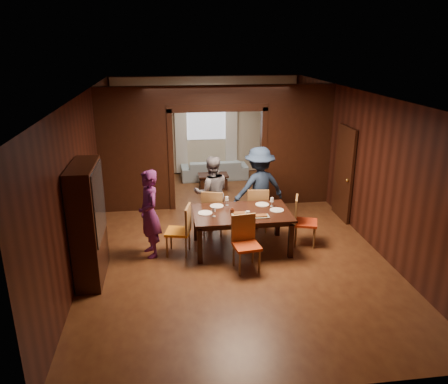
{
  "coord_description": "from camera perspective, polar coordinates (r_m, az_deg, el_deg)",
  "views": [
    {
      "loc": [
        -1.19,
        -8.37,
        3.85
      ],
      "look_at": [
        -0.12,
        -0.4,
        1.05
      ],
      "focal_mm": 35.0,
      "sensor_mm": 36.0,
      "label": 1
    }
  ],
  "objects": [
    {
      "name": "room_walls",
      "position": [
        10.58,
        -1.03,
        6.4
      ],
      "size": [
        5.52,
        9.01,
        2.9
      ],
      "color": "black",
      "rests_on": "floor"
    },
    {
      "name": "chair_near",
      "position": [
        7.67,
        2.97,
        -6.83
      ],
      "size": [
        0.5,
        0.5,
        0.97
      ],
      "primitive_type": null,
      "rotation": [
        0.0,
        0.0,
        0.14
      ],
      "color": "#C73D12",
      "rests_on": "floor"
    },
    {
      "name": "chair_right",
      "position": [
        8.75,
        10.64,
        -3.75
      ],
      "size": [
        0.56,
        0.56,
        0.97
      ],
      "primitive_type": null,
      "rotation": [
        0.0,
        0.0,
        1.24
      ],
      "color": "red",
      "rests_on": "floor"
    },
    {
      "name": "curtain_right",
      "position": [
        13.17,
        0.96,
        7.82
      ],
      "size": [
        0.35,
        0.06,
        2.4
      ],
      "primitive_type": "cube",
      "color": "white",
      "rests_on": "back_wall"
    },
    {
      "name": "window_far",
      "position": [
        13.04,
        -2.36,
        9.7
      ],
      "size": [
        1.2,
        0.03,
        1.3
      ],
      "primitive_type": "cube",
      "color": "silver",
      "rests_on": "back_wall"
    },
    {
      "name": "plate_far_l",
      "position": [
        8.59,
        -0.95,
        -1.84
      ],
      "size": [
        0.27,
        0.27,
        0.01
      ],
      "primitive_type": "cylinder",
      "color": "silver",
      "rests_on": "dining_table"
    },
    {
      "name": "plate_far_r",
      "position": [
        8.7,
        5.01,
        -1.63
      ],
      "size": [
        0.27,
        0.27,
        0.01
      ],
      "primitive_type": "cylinder",
      "color": "white",
      "rests_on": "dining_table"
    },
    {
      "name": "curtain_left",
      "position": [
        13.03,
        -5.63,
        7.61
      ],
      "size": [
        0.35,
        0.06,
        2.4
      ],
      "primitive_type": "cube",
      "color": "white",
      "rests_on": "back_wall"
    },
    {
      "name": "wineglass_left",
      "position": [
        8.07,
        -1.34,
        -2.61
      ],
      "size": [
        0.08,
        0.08,
        0.18
      ],
      "primitive_type": null,
      "color": "white",
      "rests_on": "dining_table"
    },
    {
      "name": "floor",
      "position": [
        9.28,
        0.39,
        -5.29
      ],
      "size": [
        9.0,
        9.0,
        0.0
      ],
      "primitive_type": "plane",
      "color": "#4E2716",
      "rests_on": "ground"
    },
    {
      "name": "plate_right",
      "position": [
        8.45,
        6.92,
        -2.35
      ],
      "size": [
        0.27,
        0.27,
        0.01
      ],
      "primitive_type": "cylinder",
      "color": "silver",
      "rests_on": "dining_table"
    },
    {
      "name": "platter_b",
      "position": [
        8.11,
        4.86,
        -3.12
      ],
      "size": [
        0.3,
        0.2,
        0.04
      ],
      "primitive_type": "cube",
      "color": "gray",
      "rests_on": "dining_table"
    },
    {
      "name": "wineglass_right",
      "position": [
        8.6,
        6.28,
        -1.32
      ],
      "size": [
        0.08,
        0.08,
        0.18
      ],
      "primitive_type": null,
      "color": "silver",
      "rests_on": "dining_table"
    },
    {
      "name": "person_navy",
      "position": [
        9.3,
        4.61,
        0.55
      ],
      "size": [
        1.27,
        0.92,
        1.77
      ],
      "primitive_type": "imported",
      "rotation": [
        0.0,
        0.0,
        3.39
      ],
      "color": "#1A2942",
      "rests_on": "floor"
    },
    {
      "name": "door_right",
      "position": [
        10.08,
        15.39,
        2.37
      ],
      "size": [
        0.06,
        0.9,
        2.1
      ],
      "primitive_type": "cube",
      "color": "black",
      "rests_on": "floor"
    },
    {
      "name": "serving_bowl",
      "position": [
        8.36,
        2.98,
        -2.22
      ],
      "size": [
        0.32,
        0.32,
        0.08
      ],
      "primitive_type": "imported",
      "color": "black",
      "rests_on": "dining_table"
    },
    {
      "name": "plate_left",
      "position": [
        8.26,
        -2.48,
        -2.74
      ],
      "size": [
        0.27,
        0.27,
        0.01
      ],
      "primitive_type": "cylinder",
      "color": "white",
      "rests_on": "dining_table"
    },
    {
      "name": "hutch",
      "position": [
        7.55,
        -17.33,
        -3.88
      ],
      "size": [
        0.4,
        1.2,
        2.0
      ],
      "primitive_type": "cube",
      "color": "black",
      "rests_on": "floor"
    },
    {
      "name": "chair_far_l",
      "position": [
        9.1,
        -1.33,
        -2.51
      ],
      "size": [
        0.55,
        0.55,
        0.97
      ],
      "primitive_type": null,
      "rotation": [
        0.0,
        0.0,
        2.85
      ],
      "color": "orange",
      "rests_on": "floor"
    },
    {
      "name": "wineglass_far",
      "position": [
        8.61,
        0.37,
        -1.18
      ],
      "size": [
        0.08,
        0.08,
        0.18
      ],
      "primitive_type": null,
      "color": "white",
      "rests_on": "dining_table"
    },
    {
      "name": "coffee_table",
      "position": [
        11.93,
        -1.42,
        1.39
      ],
      "size": [
        0.8,
        0.5,
        0.4
      ],
      "primitive_type": "cube",
      "color": "black",
      "rests_on": "floor"
    },
    {
      "name": "platter_a",
      "position": [
        8.2,
        2.01,
        -2.81
      ],
      "size": [
        0.3,
        0.2,
        0.04
      ],
      "primitive_type": "cube",
      "color": "slate",
      "rests_on": "dining_table"
    },
    {
      "name": "tumbler",
      "position": [
        8.0,
        3.16,
        -2.99
      ],
      "size": [
        0.07,
        0.07,
        0.14
      ],
      "primitive_type": "cylinder",
      "color": "silver",
      "rests_on": "dining_table"
    },
    {
      "name": "ceiling",
      "position": [
        8.5,
        0.43,
        12.79
      ],
      "size": [
        5.5,
        9.0,
        0.02
      ],
      "primitive_type": "cube",
      "color": "silver",
      "rests_on": "room_walls"
    },
    {
      "name": "person_purple",
      "position": [
        8.15,
        -9.72,
        -2.83
      ],
      "size": [
        0.56,
        0.7,
        1.66
      ],
      "primitive_type": "imported",
      "rotation": [
        0.0,
        0.0,
        -1.26
      ],
      "color": "#5F205D",
      "rests_on": "floor"
    },
    {
      "name": "person_grey",
      "position": [
        9.25,
        -1.62,
        -0.09
      ],
      "size": [
        0.8,
        0.64,
        1.59
      ],
      "primitive_type": "imported",
      "rotation": [
        0.0,
        0.0,
        3.19
      ],
      "color": "slate",
      "rests_on": "floor"
    },
    {
      "name": "condiment_jar",
      "position": [
        8.22,
        1.1,
        -2.45
      ],
      "size": [
        0.08,
        0.08,
        0.11
      ],
      "primitive_type": null,
      "color": "#481E10",
      "rests_on": "dining_table"
    },
    {
      "name": "dining_table",
      "position": [
        8.46,
        2.29,
        -5.02
      ],
      "size": [
        1.85,
        1.15,
        0.76
      ],
      "primitive_type": "cube",
      "color": "black",
      "rests_on": "floor"
    },
    {
      "name": "chair_far_r",
      "position": [
        9.25,
        4.33,
        -2.17
      ],
      "size": [
        0.49,
        0.49,
        0.97
      ],
      "primitive_type": null,
      "rotation": [
        0.0,
        0.0,
        3.02
      ],
      "color": "#EE5B16",
      "rests_on": "floor"
    },
    {
      "name": "plate_near",
      "position": [
        8.0,
        2.84,
        -3.48
      ],
      "size": [
        0.27,
        0.27,
        0.01
      ],
      "primitive_type": "cylinder",
      "color": "white",
      "rests_on": "dining_table"
    },
    {
      "name": "sofa",
      "position": [
        12.8,
        -1.29,
        3.01
      ],
      "size": [
        1.94,
        0.79,
        0.56
      ],
      "primitive_type": "imported",
      "rotation": [
        0.0,
        0.0,
        3.16
      ],
      "color": "#9BB8CB",
      "rests_on": "floor"
    },
    {
      "name": "chair_left",
      "position": [
        8.25,
        -6.05,
        -4.96
      ],
      "size": [
        0.53,
        0.53,
        0.97
      ],
      "primitive_type": null,
      "rotation": [
        0.0,
        0.0,
        -1.8
      ],
      "color": "orange",
      "rests_on": "floor"
    }
  ]
}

